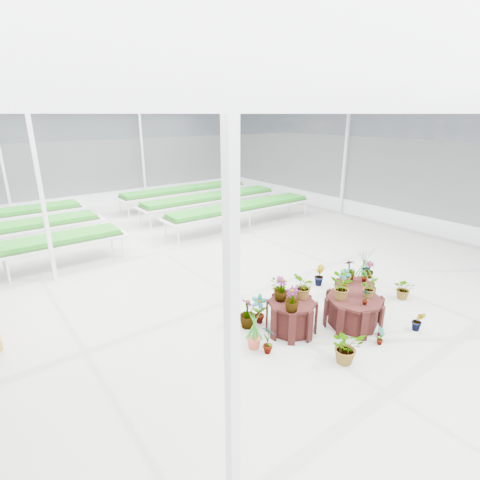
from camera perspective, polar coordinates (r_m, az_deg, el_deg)
ground_plane at (r=8.80m, az=-0.66°, el=-9.82°), size 24.00×24.00×0.00m
greenhouse_shell at (r=7.97m, az=-0.72°, el=4.54°), size 18.00×24.00×4.50m
steel_frame at (r=7.97m, az=-0.72°, el=4.54°), size 18.00×24.00×4.50m
nursery_benches at (r=14.67m, az=-17.70°, el=2.87°), size 16.00×7.00×0.84m
plinth_tall at (r=7.73m, az=7.83°, el=-11.49°), size 1.01×1.01×0.67m
plinth_mid at (r=8.23m, az=16.88°, el=-10.37°), size 1.41×1.41×0.62m
plinth_low at (r=9.37m, az=17.04°, el=-7.44°), size 1.14×1.14×0.40m
nursery_plants at (r=8.23m, az=12.86°, el=-8.31°), size 4.86×3.02×1.26m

